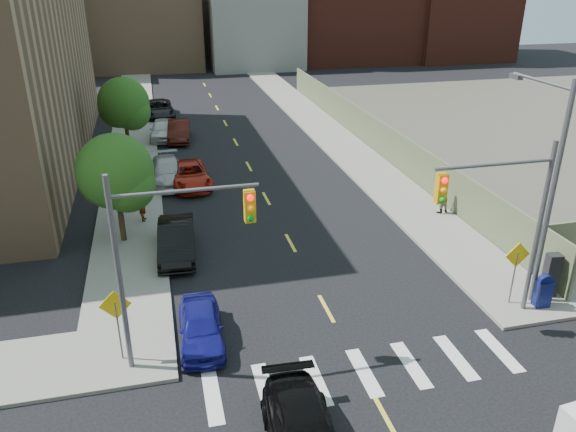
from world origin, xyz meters
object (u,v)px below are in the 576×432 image
parked_car_blue (201,326)px  mailbox (543,291)px  parked_car_red (189,175)px  parked_car_white (163,129)px  payphone (551,275)px  parked_car_maroon (179,131)px  parked_car_grey (159,109)px  pedestrian_east (442,198)px  parked_car_silver (167,172)px  parked_car_black (177,240)px  pedestrian_west (143,206)px

parked_car_blue → mailbox: (13.33, -1.00, 0.17)m
parked_car_red → parked_car_white: (-1.24, 10.94, 0.07)m
parked_car_red → payphone: size_ratio=2.73×
parked_car_maroon → parked_car_grey: size_ratio=0.86×
parked_car_maroon → pedestrian_east: bearing=-48.9°
pedestrian_east → parked_car_silver: bearing=-40.8°
parked_car_black → parked_car_grey: parked_car_black is taller
parked_car_blue → parked_car_red: parked_car_red is taller
parked_car_red → pedestrian_east: 15.19m
parked_car_red → parked_car_grey: (-1.30, 18.32, 0.06)m
parked_car_black → pedestrian_west: bearing=113.6°
parked_car_red → parked_car_white: size_ratio=1.11×
parked_car_maroon → pedestrian_west: (-2.81, -15.36, 0.17)m
parked_car_black → pedestrian_east: bearing=9.0°
parked_car_red → pedestrian_west: pedestrian_west is taller
payphone → parked_car_maroon: bearing=123.5°
parked_car_red → parked_car_maroon: 10.28m
parked_car_blue → mailbox: mailbox is taller
parked_car_black → mailbox: parked_car_black is taller
parked_car_red → parked_car_grey: size_ratio=0.93×
parked_car_white → parked_car_black: bearing=-84.7°
mailbox → payphone: bearing=44.1°
parked_car_blue → parked_car_grey: (-0.45, 34.57, 0.10)m
payphone → parked_car_blue: bearing=-174.1°
parked_car_black → parked_car_blue: bearing=-82.9°
pedestrian_west → pedestrian_east: bearing=-91.4°
parked_car_blue → parked_car_red: bearing=89.2°
pedestrian_east → parked_car_red: bearing=-40.8°
parked_car_white → parked_car_grey: 7.38m
parked_car_grey → pedestrian_west: (-1.51, -23.40, 0.19)m
parked_car_blue → payphone: payphone is taller
parked_car_silver → payphone: size_ratio=2.75×
pedestrian_west → parked_car_black: bearing=-151.5°
mailbox → payphone: 1.07m
parked_car_white → payphone: (14.53, -27.53, 0.30)m
parked_car_black → pedestrian_west: size_ratio=2.99×
parked_car_maroon → pedestrian_west: bearing=-95.0°
parked_car_white → parked_car_maroon: bearing=-22.8°
parked_car_black → mailbox: bearing=-26.8°
parked_car_silver → payphone: payphone is taller
parked_car_grey → mailbox: mailbox is taller
parked_car_grey → payphone: (14.58, -34.90, 0.32)m
parked_car_black → parked_car_silver: 10.00m
parked_car_silver → parked_car_black: bearing=-92.0°
parked_car_black → pedestrian_east: (14.32, 1.39, 0.22)m
parked_car_maroon → mailbox: 30.23m
parked_car_black → parked_car_white: 20.16m
parked_car_silver → parked_car_grey: bearing=88.0°
pedestrian_east → parked_car_white: bearing=-62.6°
parked_car_blue → mailbox: bearing=-2.1°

